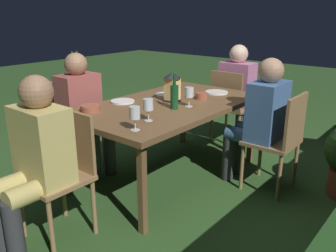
{
  "coord_description": "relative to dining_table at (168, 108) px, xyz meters",
  "views": [
    {
      "loc": [
        2.38,
        1.96,
        1.52
      ],
      "look_at": [
        0.0,
        0.0,
        0.51
      ],
      "focal_mm": 37.86,
      "sensor_mm": 36.0,
      "label": 1
    }
  ],
  "objects": [
    {
      "name": "ground_plane",
      "position": [
        0.0,
        0.0,
        -0.67
      ],
      "size": [
        16.0,
        16.0,
        0.0
      ],
      "primitive_type": "plane",
      "color": "#2D5123"
    },
    {
      "name": "dining_table",
      "position": [
        0.0,
        0.0,
        0.0
      ],
      "size": [
        1.77,
        1.02,
        0.72
      ],
      "color": "brown",
      "rests_on": "ground"
    },
    {
      "name": "chair_head_far",
      "position": [
        1.13,
        0.0,
        -0.19
      ],
      "size": [
        0.4,
        0.42,
        0.87
      ],
      "color": "#937047",
      "rests_on": "ground"
    },
    {
      "name": "person_in_mustard",
      "position": [
        1.33,
        0.0,
        -0.03
      ],
      "size": [
        0.48,
        0.38,
        1.15
      ],
      "color": "tan",
      "rests_on": "ground"
    },
    {
      "name": "chair_side_left_b",
      "position": [
        0.4,
        -0.9,
        -0.19
      ],
      "size": [
        0.42,
        0.4,
        0.87
      ],
      "color": "#937047",
      "rests_on": "ground"
    },
    {
      "name": "person_in_rust",
      "position": [
        0.4,
        -0.71,
        -0.03
      ],
      "size": [
        0.38,
        0.47,
        1.15
      ],
      "color": "#9E4C47",
      "rests_on": "ground"
    },
    {
      "name": "chair_side_right_a",
      "position": [
        -0.4,
        0.9,
        -0.19
      ],
      "size": [
        0.42,
        0.4,
        0.87
      ],
      "color": "#937047",
      "rests_on": "ground"
    },
    {
      "name": "person_in_blue",
      "position": [
        -0.4,
        0.71,
        -0.03
      ],
      "size": [
        0.38,
        0.47,
        1.15
      ],
      "color": "#426699",
      "rests_on": "ground"
    },
    {
      "name": "chair_head_near",
      "position": [
        -1.13,
        0.0,
        -0.19
      ],
      "size": [
        0.4,
        0.42,
        0.87
      ],
      "color": "#937047",
      "rests_on": "ground"
    },
    {
      "name": "person_in_pink",
      "position": [
        -1.33,
        0.0,
        -0.03
      ],
      "size": [
        0.48,
        0.38,
        1.15
      ],
      "color": "#C675A3",
      "rests_on": "ground"
    },
    {
      "name": "lantern_centerpiece",
      "position": [
        -0.08,
        -0.01,
        0.2
      ],
      "size": [
        0.15,
        0.15,
        0.27
      ],
      "color": "black",
      "rests_on": "dining_table"
    },
    {
      "name": "green_bottle_on_table",
      "position": [
        0.11,
        0.16,
        0.16
      ],
      "size": [
        0.07,
        0.07,
        0.29
      ],
      "color": "#144723",
      "rests_on": "dining_table"
    },
    {
      "name": "wine_glass_a",
      "position": [
        0.73,
        0.3,
        0.17
      ],
      "size": [
        0.08,
        0.08,
        0.17
      ],
      "color": "silver",
      "rests_on": "dining_table"
    },
    {
      "name": "wine_glass_b",
      "position": [
        0.5,
        0.22,
        0.17
      ],
      "size": [
        0.08,
        0.08,
        0.17
      ],
      "color": "silver",
      "rests_on": "dining_table"
    },
    {
      "name": "wine_glass_c",
      "position": [
        -0.02,
        0.22,
        0.17
      ],
      "size": [
        0.08,
        0.08,
        0.17
      ],
      "color": "silver",
      "rests_on": "dining_table"
    },
    {
      "name": "plate_a",
      "position": [
        -0.22,
        -0.2,
        0.06
      ],
      "size": [
        0.21,
        0.21,
        0.01
      ],
      "primitive_type": "cylinder",
      "color": "white",
      "rests_on": "dining_table"
    },
    {
      "name": "plate_b",
      "position": [
        -0.62,
        0.12,
        0.06
      ],
      "size": [
        0.23,
        0.23,
        0.01
      ],
      "primitive_type": "cylinder",
      "color": "white",
      "rests_on": "dining_table"
    },
    {
      "name": "plate_c",
      "position": [
        0.23,
        -0.34,
        0.06
      ],
      "size": [
        0.21,
        0.21,
        0.01
      ],
      "primitive_type": "cylinder",
      "color": "white",
      "rests_on": "dining_table"
    },
    {
      "name": "bowl_olives",
      "position": [
        -0.32,
        0.15,
        0.08
      ],
      "size": [
        0.11,
        0.11,
        0.06
      ],
      "color": "#9E5138",
      "rests_on": "dining_table"
    },
    {
      "name": "bowl_bread",
      "position": [
        0.61,
        -0.32,
        0.08
      ],
      "size": [
        0.16,
        0.16,
        0.05
      ],
      "color": "#9E5138",
      "rests_on": "dining_table"
    },
    {
      "name": "side_table",
      "position": [
        -0.61,
        -2.17,
        -0.24
      ],
      "size": [
        0.6,
        0.6,
        0.64
      ],
      "color": "#9E7A51",
      "rests_on": "ground"
    },
    {
      "name": "ice_bucket",
      "position": [
        -0.61,
        -2.17,
        0.07
      ],
      "size": [
        0.26,
        0.26,
        0.34
      ],
      "color": "#B2B7BF",
      "rests_on": "side_table"
    }
  ]
}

